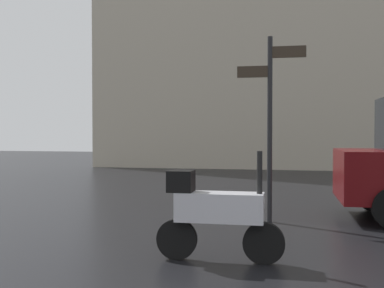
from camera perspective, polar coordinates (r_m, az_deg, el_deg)
The scene contains 2 objects.
parked_scooter at distance 5.24m, azimuth 2.88°, elevation -8.26°, with size 1.43×0.32×1.23m.
street_signpost at distance 7.55m, azimuth 9.52°, elevation 4.13°, with size 1.08×0.08×2.96m.
Camera 1 is at (-0.51, -2.07, 1.44)m, focal length 43.68 mm.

